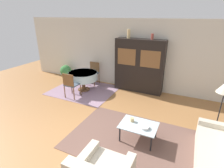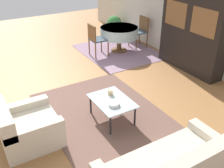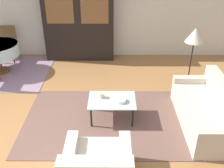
% 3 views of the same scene
% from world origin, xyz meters
% --- Properties ---
extents(ground_plane, '(14.00, 14.00, 0.00)m').
position_xyz_m(ground_plane, '(0.00, 0.00, 0.00)').
color(ground_plane, '#9E6B3D').
extents(wall_back, '(10.00, 0.06, 2.70)m').
position_xyz_m(wall_back, '(0.00, 3.63, 1.35)').
color(wall_back, beige).
rests_on(wall_back, ground_plane).
extents(area_rug, '(3.05, 2.08, 0.01)m').
position_xyz_m(area_rug, '(1.19, 0.47, 0.01)').
color(area_rug, brown).
rests_on(area_rug, ground_plane).
extents(dining_rug, '(2.43, 2.03, 0.01)m').
position_xyz_m(dining_rug, '(-1.54, 2.45, 0.01)').
color(dining_rug, gray).
rests_on(dining_rug, ground_plane).
extents(couch, '(0.84, 1.85, 0.77)m').
position_xyz_m(couch, '(3.03, 0.37, 0.28)').
color(couch, beige).
rests_on(couch, ground_plane).
extents(coffee_table, '(0.86, 0.62, 0.41)m').
position_xyz_m(coffee_table, '(1.30, 0.54, 0.38)').
color(coffee_table, black).
rests_on(coffee_table, area_rug).
extents(display_cabinet, '(1.85, 0.42, 2.01)m').
position_xyz_m(display_cabinet, '(0.40, 3.37, 1.01)').
color(display_cabinet, black).
rests_on(display_cabinet, ground_plane).
extents(dining_chair_far, '(0.44, 0.44, 0.92)m').
position_xyz_m(dining_chair_far, '(-1.57, 3.26, 0.55)').
color(dining_chair_far, brown).
rests_on(dining_chair_far, dining_rug).
extents(floor_lamp, '(0.39, 0.39, 1.39)m').
position_xyz_m(floor_lamp, '(3.02, 1.74, 1.18)').
color(floor_lamp, black).
rests_on(floor_lamp, ground_plane).
extents(cup, '(0.10, 0.10, 0.10)m').
position_xyz_m(cup, '(1.11, 0.61, 0.47)').
color(cup, tan).
rests_on(cup, coffee_table).
extents(bowl, '(0.21, 0.21, 0.06)m').
position_xyz_m(bowl, '(1.46, 0.47, 0.45)').
color(bowl, white).
rests_on(bowl, coffee_table).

